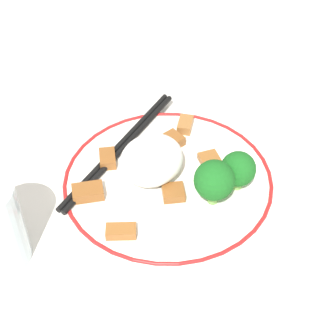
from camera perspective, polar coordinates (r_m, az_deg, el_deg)
The scene contains 14 objects.
ground_plane at distance 0.69m, azimuth 0.00°, elevation -1.89°, with size 3.00×3.00×0.00m, color silver.
plate at distance 0.69m, azimuth 0.00°, elevation -1.44°, with size 0.26×0.26×0.01m.
rice_mound at distance 0.68m, azimuth -1.59°, elevation 0.94°, with size 0.08×0.07×0.05m.
broccoli_back_left at distance 0.64m, azimuth 4.72°, elevation -1.28°, with size 0.05×0.05×0.06m.
broccoli_back_center at distance 0.66m, azimuth 7.14°, elevation -0.14°, with size 0.04×0.04×0.05m.
meat_near_front at distance 0.67m, azimuth -8.14°, elevation -2.44°, with size 0.04×0.04×0.01m.
meat_near_left at distance 0.70m, azimuth 0.32°, elevation 0.60°, with size 0.03×0.03×0.01m.
meat_near_right at distance 0.71m, azimuth -6.16°, elevation 0.96°, with size 0.04×0.03×0.01m.
meat_near_back at distance 0.73m, azimuth 0.42°, elevation 2.82°, with size 0.03×0.03×0.01m.
meat_on_rice_edge at distance 0.63m, azimuth -4.79°, elevation -6.42°, with size 0.03×0.04×0.01m.
meat_mid_left at distance 0.66m, azimuth 0.55°, elevation -2.51°, with size 0.04×0.04×0.01m.
meat_mid_right at distance 0.75m, azimuth 1.77°, elevation 4.42°, with size 0.03×0.03×0.01m.
meat_far_scatter at distance 0.71m, azimuth 4.25°, elevation 0.84°, with size 0.03×0.03×0.01m.
chopsticks at distance 0.72m, azimuth -4.94°, elevation 2.00°, with size 0.25×0.02×0.01m.
Camera 1 is at (0.42, 0.23, 0.51)m, focal length 60.00 mm.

